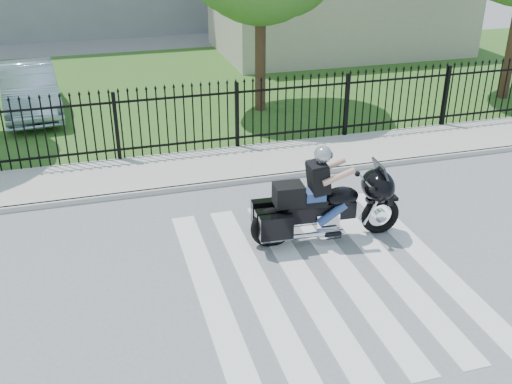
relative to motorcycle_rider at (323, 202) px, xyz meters
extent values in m
plane|color=slate|center=(-0.42, -1.18, -0.80)|extent=(120.00, 120.00, 0.00)
cube|color=#ADAAA3|center=(-0.42, 3.82, -0.74)|extent=(40.00, 2.00, 0.12)
cube|color=#ADAAA3|center=(-0.42, 2.82, -0.74)|extent=(40.00, 0.12, 0.12)
cube|color=#2B5B1F|center=(-0.42, 10.82, -0.79)|extent=(40.00, 12.00, 0.02)
cube|color=black|center=(-0.42, 4.82, -0.45)|extent=(26.00, 0.04, 0.05)
cube|color=black|center=(-0.42, 4.82, 0.75)|extent=(26.00, 0.04, 0.05)
cylinder|color=#382316|center=(1.08, 7.82, 1.28)|extent=(0.32, 0.32, 4.16)
cube|color=beige|center=(6.58, 14.82, 0.95)|extent=(10.00, 6.00, 3.50)
torus|color=black|center=(1.17, -0.07, -0.43)|extent=(0.77, 0.19, 0.77)
torus|color=black|center=(-0.99, 0.06, -0.43)|extent=(0.82, 0.21, 0.81)
cube|color=black|center=(-0.10, 0.01, -0.19)|extent=(1.46, 0.35, 0.33)
ellipsoid|color=black|center=(0.34, -0.02, 0.07)|extent=(0.71, 0.48, 0.37)
cube|color=black|center=(-0.33, 0.02, 0.02)|extent=(0.74, 0.40, 0.11)
cube|color=silver|center=(0.06, 0.00, -0.38)|extent=(0.46, 0.36, 0.33)
ellipsoid|color=black|center=(1.06, -0.06, 0.22)|extent=(0.65, 0.84, 0.60)
cube|color=black|center=(-0.68, 0.04, 0.22)|extent=(0.56, 0.45, 0.40)
cube|color=navy|center=(-0.19, 0.01, 0.16)|extent=(0.40, 0.36, 0.20)
sphere|color=#9A9CA1|center=(-0.06, 0.00, 0.96)|extent=(0.32, 0.32, 0.32)
imported|color=#8DA5B2|center=(-5.67, 9.42, -0.05)|extent=(2.02, 4.59, 1.47)
camera|label=1|loc=(-3.96, -9.20, 5.08)|focal=42.00mm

